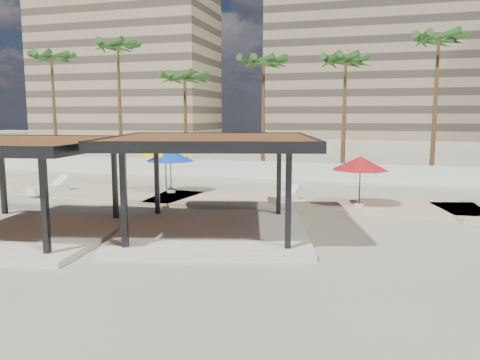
% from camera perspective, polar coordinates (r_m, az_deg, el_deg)
% --- Properties ---
extents(ground, '(200.00, 200.00, 0.00)m').
position_cam_1_polar(ground, '(17.16, -1.81, -6.99)').
color(ground, tan).
rests_on(ground, ground).
extents(promenade, '(44.45, 7.97, 0.24)m').
position_cam_1_polar(promenade, '(24.05, 8.34, -2.59)').
color(promenade, '#C6B284').
rests_on(promenade, ground).
extents(boundary_wall, '(56.00, 0.30, 1.20)m').
position_cam_1_polar(boundary_wall, '(32.42, 6.82, 1.11)').
color(boundary_wall, silver).
rests_on(boundary_wall, ground).
extents(building_west, '(34.00, 16.00, 32.40)m').
position_cam_1_polar(building_west, '(96.71, -13.75, 14.15)').
color(building_west, '#937F60').
rests_on(building_west, ground).
extents(building_mid, '(38.00, 16.00, 30.40)m').
position_cam_1_polar(building_mid, '(94.31, 15.62, 13.64)').
color(building_mid, '#847259').
rests_on(building_mid, ground).
extents(pavilion_central, '(8.78, 8.78, 3.66)m').
position_cam_1_polar(pavilion_central, '(17.31, -3.38, 0.50)').
color(pavilion_central, beige).
rests_on(pavilion_central, ground).
extents(pavilion_west, '(7.80, 7.80, 3.56)m').
position_cam_1_polar(pavilion_west, '(18.80, -25.30, 0.16)').
color(pavilion_west, beige).
rests_on(pavilion_west, ground).
extents(umbrella_b, '(3.91, 3.91, 2.71)m').
position_cam_1_polar(umbrella_b, '(26.61, -9.08, 3.73)').
color(umbrella_b, beige).
rests_on(umbrella_b, promenade).
extents(umbrella_c, '(3.14, 3.14, 2.35)m').
position_cam_1_polar(umbrella_c, '(22.32, 14.47, 1.97)').
color(umbrella_c, beige).
rests_on(umbrella_c, promenade).
extents(umbrella_f, '(3.27, 3.27, 2.39)m').
position_cam_1_polar(umbrella_f, '(25.81, -8.48, 2.99)').
color(umbrella_f, beige).
rests_on(umbrella_f, promenade).
extents(lounger_a, '(1.34, 2.40, 0.87)m').
position_cam_1_polar(lounger_a, '(27.92, -22.28, -0.97)').
color(lounger_a, white).
rests_on(lounger_a, promenade).
extents(lounger_b, '(1.37, 2.00, 0.73)m').
position_cam_1_polar(lounger_b, '(23.32, 5.41, -2.14)').
color(lounger_b, white).
rests_on(lounger_b, promenade).
extents(palm_a, '(3.00, 3.00, 10.04)m').
position_cam_1_polar(palm_a, '(43.14, -21.98, 13.24)').
color(palm_a, brown).
rests_on(palm_a, ground).
extents(palm_b, '(3.00, 3.00, 10.75)m').
position_cam_1_polar(palm_b, '(40.22, -14.67, 14.93)').
color(palm_b, brown).
rests_on(palm_b, ground).
extents(palm_c, '(3.00, 3.00, 8.10)m').
position_cam_1_polar(palm_c, '(36.78, -6.76, 11.91)').
color(palm_c, brown).
rests_on(palm_c, ground).
extents(palm_d, '(3.00, 3.00, 9.19)m').
position_cam_1_polar(palm_d, '(35.80, 2.89, 13.71)').
color(palm_d, brown).
rests_on(palm_d, ground).
extents(palm_e, '(3.00, 3.00, 9.03)m').
position_cam_1_polar(palm_e, '(34.43, 12.75, 13.51)').
color(palm_e, brown).
rests_on(palm_e, ground).
extents(palm_f, '(3.00, 3.00, 10.28)m').
position_cam_1_polar(palm_f, '(34.93, 23.06, 14.94)').
color(palm_f, brown).
rests_on(palm_f, ground).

